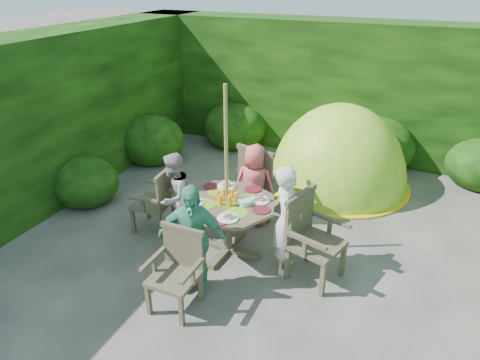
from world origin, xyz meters
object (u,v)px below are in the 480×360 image
at_px(garden_chair_left, 157,199).
at_px(garden_chair_back, 262,179).
at_px(dome_tent, 336,183).
at_px(child_right, 287,220).
at_px(parasol_pole, 227,175).
at_px(garden_chair_right, 311,236).
at_px(child_front, 192,239).
at_px(patio_table, 227,210).
at_px(child_back, 254,185).
at_px(garden_chair_front, 177,269).
at_px(child_left, 174,197).

height_order(garden_chair_left, garden_chair_back, garden_chair_back).
bearing_deg(dome_tent, garden_chair_back, -109.09).
bearing_deg(garden_chair_back, dome_tent, -106.22).
relative_size(garden_chair_left, child_right, 0.65).
distance_m(garden_chair_left, garden_chair_back, 1.53).
bearing_deg(dome_tent, parasol_pole, -98.13).
xyz_separation_m(garden_chair_right, child_front, (-1.14, -0.76, 0.12)).
distance_m(patio_table, child_back, 0.80).
relative_size(garden_chair_right, garden_chair_back, 0.96).
bearing_deg(garden_chair_back, garden_chair_left, 55.37).
bearing_deg(child_right, garden_chair_front, 127.04).
xyz_separation_m(parasol_pole, child_right, (0.80, -0.05, -0.41)).
height_order(garden_chair_back, child_left, child_left).
relative_size(garden_chair_front, child_front, 0.66).
bearing_deg(child_back, garden_chair_right, 134.45).
bearing_deg(garden_chair_back, patio_table, 101.73).
distance_m(garden_chair_back, garden_chair_front, 2.19).
bearing_deg(parasol_pole, garden_chair_right, -2.20).
distance_m(child_left, dome_tent, 3.04).
relative_size(parasol_pole, dome_tent, 0.79).
bearing_deg(garden_chair_front, patio_table, 86.83).
distance_m(parasol_pole, dome_tent, 2.88).
bearing_deg(garden_chair_front, child_back, 87.13).
relative_size(patio_table, dome_tent, 0.48).
relative_size(patio_table, garden_chair_back, 1.25).
xyz_separation_m(garden_chair_right, garden_chair_left, (-2.19, 0.12, -0.06)).
height_order(child_back, dome_tent, dome_tent).
xyz_separation_m(parasol_pole, garden_chair_back, (0.04, 1.09, -0.54)).
bearing_deg(garden_chair_right, parasol_pole, 103.79).
relative_size(child_right, child_left, 1.14).
height_order(patio_table, child_back, child_back).
bearing_deg(child_front, child_right, 26.37).
bearing_deg(child_right, child_left, 73.12).
xyz_separation_m(garden_chair_front, child_left, (-0.73, 1.15, 0.14)).
bearing_deg(garden_chair_right, child_left, 103.35).
distance_m(garden_chair_left, child_back, 1.36).
bearing_deg(child_back, parasol_pole, 79.99).
relative_size(garden_chair_left, child_left, 0.74).
xyz_separation_m(child_right, child_left, (-1.60, 0.09, -0.08)).
height_order(child_left, child_back, child_left).
distance_m(garden_chair_right, child_left, 1.89).
distance_m(patio_table, garden_chair_left, 1.11).
relative_size(garden_chair_right, child_right, 0.74).
relative_size(child_right, child_back, 1.15).
bearing_deg(garden_chair_left, parasol_pole, 80.28).
bearing_deg(dome_tent, child_front, -94.49).
distance_m(child_right, child_back, 1.13).
xyz_separation_m(garden_chair_right, dome_tent, (-0.22, 2.56, -0.54)).
height_order(patio_table, garden_chair_back, garden_chair_back).
relative_size(child_right, child_front, 1.04).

